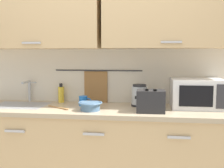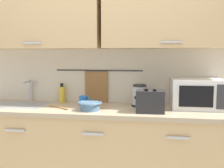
{
  "view_description": "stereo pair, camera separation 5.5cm",
  "coord_description": "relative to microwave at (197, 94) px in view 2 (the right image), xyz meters",
  "views": [
    {
      "loc": [
        0.43,
        -2.12,
        1.39
      ],
      "look_at": [
        0.11,
        0.33,
        1.12
      ],
      "focal_mm": 42.97,
      "sensor_mm": 36.0,
      "label": 1
    },
    {
      "loc": [
        0.48,
        -2.11,
        1.39
      ],
      "look_at": [
        0.11,
        0.33,
        1.12
      ],
      "focal_mm": 42.97,
      "sensor_mm": 36.0,
      "label": 2
    }
  ],
  "objects": [
    {
      "name": "mixing_bowl",
      "position": [
        -0.95,
        -0.25,
        -0.09
      ],
      "size": [
        0.21,
        0.21,
        0.08
      ],
      "color": "#4C7093",
      "rests_on": "counter_unit"
    },
    {
      "name": "wooden_spoon",
      "position": [
        -1.24,
        -0.2,
        -0.13
      ],
      "size": [
        0.25,
        0.17,
        0.01
      ],
      "color": "#9E7042",
      "rests_on": "counter_unit"
    },
    {
      "name": "sink_faucet",
      "position": [
        -1.69,
        0.12,
        0.01
      ],
      "size": [
        0.09,
        0.17,
        0.22
      ],
      "color": "#B2B5BA",
      "rests_on": "counter_unit"
    },
    {
      "name": "electric_kettle",
      "position": [
        -0.52,
        0.03,
        -0.03
      ],
      "size": [
        0.23,
        0.16,
        0.21
      ],
      "color": "black",
      "rests_on": "counter_unit"
    },
    {
      "name": "microwave",
      "position": [
        0.0,
        0.0,
        0.0
      ],
      "size": [
        0.46,
        0.35,
        0.27
      ],
      "color": "white",
      "rests_on": "counter_unit"
    },
    {
      "name": "dish_soap_bottle",
      "position": [
        -1.34,
        0.12,
        -0.05
      ],
      "size": [
        0.06,
        0.06,
        0.2
      ],
      "color": "yellow",
      "rests_on": "counter_unit"
    },
    {
      "name": "counter_unit",
      "position": [
        -0.9,
        -0.11,
        -0.58
      ],
      "size": [
        2.53,
        0.64,
        0.9
      ],
      "color": "tan",
      "rests_on": "ground"
    },
    {
      "name": "toaster",
      "position": [
        -0.42,
        -0.24,
        -0.04
      ],
      "size": [
        0.26,
        0.17,
        0.19
      ],
      "color": "#232326",
      "rests_on": "counter_unit"
    },
    {
      "name": "back_wall_assembly",
      "position": [
        -0.89,
        0.12,
        0.49
      ],
      "size": [
        3.7,
        0.41,
        2.5
      ],
      "color": "silver",
      "rests_on": "ground"
    },
    {
      "name": "mug_near_sink",
      "position": [
        -1.06,
        -0.04,
        -0.09
      ],
      "size": [
        0.12,
        0.08,
        0.09
      ],
      "color": "blue",
      "rests_on": "counter_unit"
    }
  ]
}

